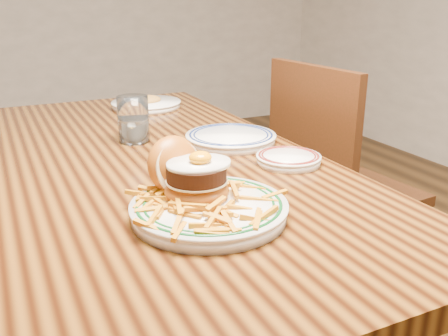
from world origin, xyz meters
name	(u,v)px	position (x,y,z in m)	size (l,w,h in m)	color
table	(145,189)	(0.00, 0.00, 0.66)	(0.85, 1.60, 0.75)	black
chair_right	(334,183)	(0.75, 0.16, 0.50)	(0.47, 0.47, 0.93)	#3D190C
main_plate	(203,195)	(0.00, -0.39, 0.79)	(0.30, 0.32, 0.14)	white
side_plate	(288,158)	(0.31, -0.20, 0.76)	(0.16, 0.17, 0.02)	white
rear_plate	(231,137)	(0.26, 0.03, 0.77)	(0.26, 0.26, 0.03)	white
water_glass	(134,122)	(0.02, 0.15, 0.81)	(0.09, 0.09, 0.13)	white
far_plate	(146,104)	(0.19, 0.57, 0.77)	(0.25, 0.25, 0.05)	white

